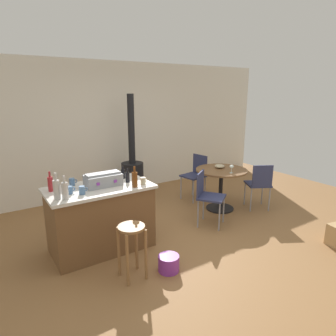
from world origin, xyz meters
TOP-DOWN VIEW (x-y plane):
  - ground_plane at (0.00, 0.00)m, footprint 8.80×8.80m
  - back_wall at (0.00, 2.65)m, footprint 8.00×0.10m
  - kitchen_island at (-1.04, 0.48)m, footprint 1.37×0.76m
  - wooden_stool at (-0.99, -0.35)m, footprint 0.31×0.31m
  - dining_table at (1.30, 0.64)m, footprint 0.92×0.92m
  - folding_chair_near at (0.66, 0.28)m, footprint 0.56×0.56m
  - folding_chair_far at (1.87, 0.25)m, footprint 0.54×0.54m
  - folding_chair_left at (1.26, 1.33)m, footprint 0.46×0.46m
  - wood_stove at (0.24, 2.08)m, footprint 0.44×0.45m
  - toolbox at (-0.98, 0.49)m, footprint 0.47×0.26m
  - bottle_0 at (-0.64, 0.46)m, footprint 0.06×0.06m
  - bottle_1 at (-1.54, 0.25)m, footprint 0.08×0.08m
  - bottle_2 at (-0.61, 0.66)m, footprint 0.06×0.06m
  - bottle_3 at (-1.61, 0.63)m, footprint 0.06×0.06m
  - bottle_4 at (-0.65, 0.21)m, footprint 0.08×0.08m
  - bottle_5 at (-1.62, 0.30)m, footprint 0.08×0.08m
  - cup_0 at (-1.44, 0.41)m, footprint 0.11×0.08m
  - cup_1 at (-0.50, 0.25)m, footprint 0.11×0.07m
  - cup_2 at (-0.72, 0.72)m, footprint 0.11×0.07m
  - cup_3 at (-1.32, 0.71)m, footprint 0.11×0.07m
  - cup_4 at (-1.32, 0.31)m, footprint 0.11×0.07m
  - wine_glass at (1.27, 0.38)m, footprint 0.07×0.07m
  - serving_bowl at (1.34, 0.74)m, footprint 0.18×0.18m
  - plastic_bucket at (-0.57, -0.48)m, footprint 0.26×0.26m

SIDE VIEW (x-z plane):
  - ground_plane at x=0.00m, z-range 0.00..0.00m
  - plastic_bucket at x=-0.57m, z-range 0.00..0.20m
  - kitchen_island at x=-1.04m, z-range 0.00..0.90m
  - wooden_stool at x=-0.99m, z-range 0.14..0.79m
  - folding_chair_far at x=1.87m, z-range 0.08..0.94m
  - wood_stove at x=0.24m, z-range -0.52..1.55m
  - folding_chair_near at x=0.66m, z-range 0.08..0.96m
  - folding_chair_left at x=1.26m, z-range 0.09..0.97m
  - dining_table at x=1.30m, z-range 0.20..0.95m
  - serving_bowl at x=1.34m, z-range 0.75..0.82m
  - wine_glass at x=1.27m, z-range 0.79..0.93m
  - cup_2 at x=-0.72m, z-range 0.89..0.97m
  - cup_0 at x=-1.44m, z-range 0.89..0.99m
  - cup_1 at x=-0.50m, z-range 0.89..0.99m
  - cup_3 at x=-1.32m, z-range 0.89..1.00m
  - cup_4 at x=-1.32m, z-range 0.89..1.00m
  - bottle_2 at x=-0.61m, z-range 0.87..1.06m
  - bottle_0 at x=-0.64m, z-range 0.87..1.06m
  - toolbox at x=-0.98m, z-range 0.89..1.07m
  - bottle_3 at x=-1.61m, z-range 0.86..1.12m
  - bottle_4 at x=-0.65m, z-range 0.86..1.14m
  - bottle_1 at x=-1.54m, z-range 0.86..1.14m
  - bottle_5 at x=-1.62m, z-range 0.86..1.17m
  - back_wall at x=0.00m, z-range 0.00..2.70m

